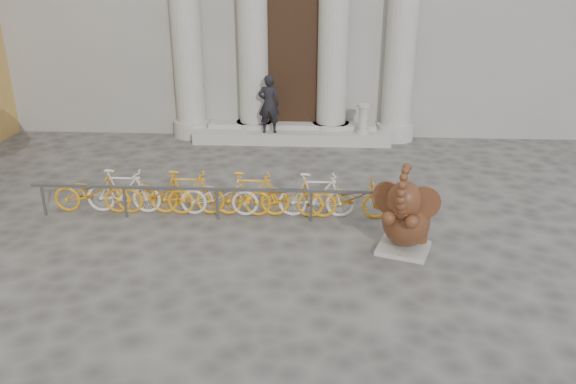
{
  "coord_description": "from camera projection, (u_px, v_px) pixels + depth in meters",
  "views": [
    {
      "loc": [
        0.82,
        -7.36,
        5.08
      ],
      "look_at": [
        0.27,
        2.44,
        1.1
      ],
      "focal_mm": 35.0,
      "sensor_mm": 36.0,
      "label": 1
    }
  ],
  "objects": [
    {
      "name": "ground",
      "position": [
        262.0,
        315.0,
        8.76
      ],
      "size": [
        80.0,
        80.0,
        0.0
      ],
      "primitive_type": "plane",
      "color": "#474442",
      "rests_on": "ground"
    },
    {
      "name": "entrance_steps",
      "position": [
        292.0,
        135.0,
        17.39
      ],
      "size": [
        6.0,
        1.2,
        0.36
      ],
      "primitive_type": "cube",
      "color": "#A8A59E",
      "rests_on": "ground"
    },
    {
      "name": "bike_rack",
      "position": [
        219.0,
        193.0,
        12.13
      ],
      "size": [
        8.0,
        0.53,
        1.0
      ],
      "color": "slate",
      "rests_on": "ground"
    },
    {
      "name": "elephant_statue",
      "position": [
        405.0,
        219.0,
        10.48
      ],
      "size": [
        1.25,
        1.48,
        1.87
      ],
      "rotation": [
        0.0,
        0.0,
        -0.33
      ],
      "color": "#A8A59E",
      "rests_on": "ground"
    },
    {
      "name": "pedestrian",
      "position": [
        269.0,
        104.0,
        16.71
      ],
      "size": [
        0.65,
        0.43,
        1.75
      ],
      "primitive_type": "imported",
      "rotation": [
        0.0,
        0.0,
        3.16
      ],
      "color": "black",
      "rests_on": "entrance_steps"
    },
    {
      "name": "balustrade_post",
      "position": [
        363.0,
        120.0,
        16.78
      ],
      "size": [
        0.37,
        0.37,
        0.9
      ],
      "color": "#A8A59E",
      "rests_on": "entrance_steps"
    }
  ]
}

